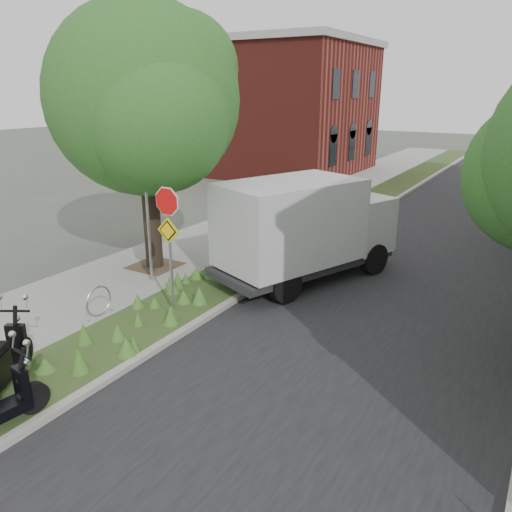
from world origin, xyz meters
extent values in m
plane|color=#4C5147|center=(0.00, 0.00, 0.00)|extent=(120.00, 120.00, 0.00)
cube|color=gray|center=(-4.25, 10.00, 0.06)|extent=(3.50, 60.00, 0.12)
cube|color=#36491F|center=(-1.50, 10.00, 0.06)|extent=(2.00, 60.00, 0.12)
cube|color=#9E9991|center=(-0.50, 10.00, 0.07)|extent=(0.20, 60.00, 0.13)
cube|color=black|center=(3.00, 10.00, 0.01)|extent=(7.00, 60.00, 0.01)
cylinder|color=black|center=(-4.00, 2.80, 2.36)|extent=(0.52, 0.52, 4.48)
sphere|color=#194D1D|center=(-4.00, 2.80, 5.08)|extent=(5.40, 5.40, 5.40)
sphere|color=#194D1D|center=(-5.21, 3.61, 4.41)|extent=(4.05, 4.05, 4.05)
sphere|color=#194D1D|center=(-2.92, 2.12, 4.54)|extent=(3.78, 3.78, 3.78)
cube|color=#473828|center=(-4.00, 2.80, 0.12)|extent=(1.40, 1.40, 0.01)
cylinder|color=#A5A8AD|center=(-3.20, 1.80, 2.12)|extent=(0.08, 0.08, 4.00)
torus|color=#A5A8AD|center=(-2.70, -0.60, 0.50)|extent=(0.05, 0.77, 0.77)
cube|color=#A5A8AD|center=(-2.70, -0.96, 0.14)|extent=(0.06, 0.06, 0.04)
cube|color=#A5A8AD|center=(-2.70, -0.24, 0.14)|extent=(0.06, 0.06, 0.04)
cylinder|color=#A5A8AD|center=(-1.40, 0.60, 1.62)|extent=(0.07, 0.07, 3.00)
cylinder|color=red|center=(-1.40, 0.57, 2.87)|extent=(0.86, 0.03, 0.86)
cylinder|color=white|center=(-1.40, 0.58, 2.87)|extent=(0.94, 0.02, 0.94)
cube|color=yellow|center=(-1.40, 0.57, 2.17)|extent=(0.64, 0.03, 0.64)
cube|color=maroon|center=(-9.50, 22.00, 4.00)|extent=(9.00, 10.00, 8.00)
cube|color=#9E9991|center=(-9.50, 22.00, 8.10)|extent=(9.40, 10.40, 0.40)
cylinder|color=black|center=(-2.23, -2.97, 0.41)|extent=(0.41, 0.56, 0.58)
cube|color=black|center=(-1.86, -3.61, 0.43)|extent=(0.98, 1.29, 0.20)
cylinder|color=black|center=(-0.71, -3.85, 0.40)|extent=(0.20, 0.57, 0.55)
cube|color=#262628|center=(0.30, 4.48, 0.53)|extent=(3.94, 5.89, 0.19)
cube|color=#B7BABC|center=(1.07, 6.47, 1.41)|extent=(2.51, 2.13, 1.66)
cube|color=silver|center=(0.09, 3.95, 1.83)|extent=(3.57, 4.51, 2.29)
cube|color=#262628|center=(-3.30, 8.46, 0.14)|extent=(0.94, 0.65, 0.04)
cube|color=gray|center=(-3.30, 8.46, 0.73)|extent=(0.83, 0.54, 1.21)
camera|label=1|loc=(6.26, -8.07, 5.36)|focal=35.00mm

